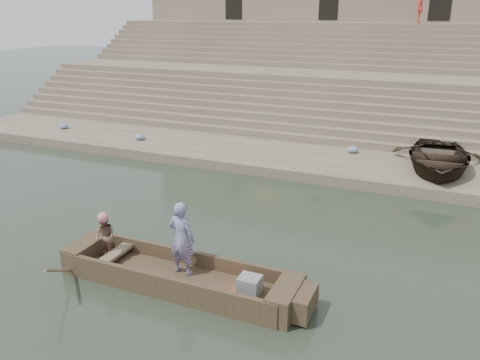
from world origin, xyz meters
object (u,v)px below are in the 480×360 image
Objects in this scene: standing_man at (182,238)px; pedestrian at (421,7)px; beached_rowboat at (438,158)px; rowing_man at (105,237)px; main_rowboat at (178,281)px; television at (249,285)px.

standing_man is 0.96× the size of pedestrian.
standing_man reaches higher than beached_rowboat.
rowing_man reaches higher than beached_rowboat.
standing_man is 2.05m from rowing_man.
main_rowboat is 10.87× the size of television.
pedestrian is at bearing 99.05° from rowing_man.
pedestrian is at bearing -93.72° from standing_man.
television is (1.74, 0.00, 0.31)m from main_rowboat.
rowing_man is 12.16m from beached_rowboat.
pedestrian is at bearing 95.00° from beached_rowboat.
main_rowboat is 2.75× the size of pedestrian.
rowing_man is 24.57m from pedestrian.
rowing_man is at bearing 179.58° from television.
pedestrian is (2.85, 23.33, 5.02)m from standing_man.
main_rowboat is 2.11m from rowing_man.
pedestrian reaches higher than rowing_man.
television is (1.72, -0.20, -0.67)m from standing_man.
television is 24.23m from pedestrian.
rowing_man is 2.49× the size of television.
main_rowboat is 4.36× the size of rowing_man.
standing_man reaches higher than rowing_man.
main_rowboat is 2.87× the size of standing_man.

